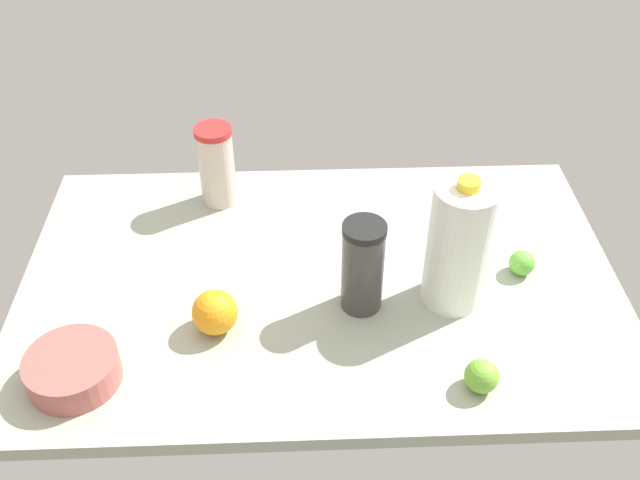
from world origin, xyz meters
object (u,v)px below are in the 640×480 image
tumbler_cup (217,165)px  lime_by_jug (522,264)px  lime_loose (482,376)px  shaker_bottle (363,266)px  mixing_bowl (73,369)px  milk_jug (459,246)px  orange_beside_bowl (215,312)px

tumbler_cup → lime_by_jug: bearing=156.6°
lime_loose → shaker_bottle: bearing=-48.1°
mixing_bowl → lime_by_jug: 87.49cm
milk_jug → shaker_bottle: (17.66, 1.18, -3.48)cm
tumbler_cup → mixing_bowl: tumbler_cup is taller
shaker_bottle → lime_by_jug: shaker_bottle is taller
tumbler_cup → mixing_bowl: 55.72cm
lime_by_jug → mixing_bowl: bearing=15.8°
tumbler_cup → orange_beside_bowl: (-2.04, 39.78, -5.33)cm
lime_loose → lime_by_jug: size_ratio=1.15×
lime_loose → mixing_bowl: bearing=-3.6°
orange_beside_bowl → shaker_bottle: bearing=-168.9°
orange_beside_bowl → lime_loose: size_ratio=1.43×
orange_beside_bowl → lime_by_jug: 61.86cm
mixing_bowl → lime_by_jug: mixing_bowl is taller
shaker_bottle → tumbler_cup: bearing=-49.4°
mixing_bowl → lime_loose: 70.00cm
tumbler_cup → mixing_bowl: bearing=67.0°
milk_jug → orange_beside_bowl: (45.10, 6.55, -8.99)cm
orange_beside_bowl → tumbler_cup: bearing=-87.1°
tumbler_cup → mixing_bowl: size_ratio=1.19×
shaker_bottle → lime_loose: size_ratio=3.28×
lime_by_jug → lime_loose: bearing=63.1°
shaker_bottle → lime_by_jug: (-33.09, -7.29, -7.18)cm
tumbler_cup → shaker_bottle: bearing=130.6°
milk_jug → orange_beside_bowl: milk_jug is taller
tumbler_cup → orange_beside_bowl: bearing=92.9°
orange_beside_bowl → lime_loose: orange_beside_bowl is taller
mixing_bowl → lime_loose: size_ratio=2.71×
tumbler_cup → shaker_bottle: shaker_bottle is taller
orange_beside_bowl → lime_by_jug: (-60.53, -12.67, -1.67)cm
lime_loose → tumbler_cup: bearing=-48.9°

